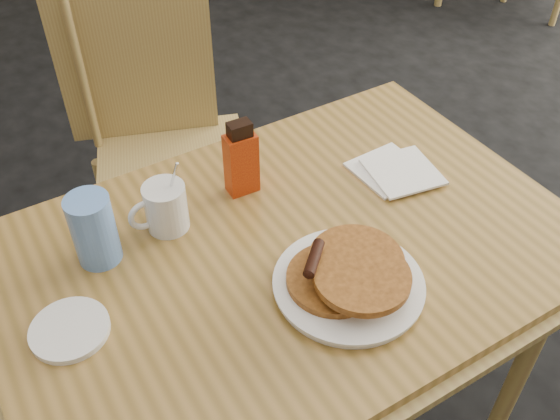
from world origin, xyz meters
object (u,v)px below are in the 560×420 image
at_px(pancake_plate, 349,279).
at_px(chair_main_far, 157,121).
at_px(coffee_mug, 165,207).
at_px(blue_tumbler, 94,230).
at_px(syrup_bottle, 241,160).
at_px(main_table, 289,261).

bearing_deg(pancake_plate, chair_main_far, 90.54).
distance_m(chair_main_far, pancake_plate, 0.93).
relative_size(pancake_plate, coffee_mug, 1.74).
height_order(coffee_mug, blue_tumbler, coffee_mug).
height_order(coffee_mug, syrup_bottle, syrup_bottle).
xyz_separation_m(chair_main_far, blue_tumbler, (-0.34, -0.61, 0.24)).
relative_size(pancake_plate, syrup_bottle, 1.61).
bearing_deg(chair_main_far, blue_tumbler, -99.61).
xyz_separation_m(syrup_bottle, blue_tumbler, (-0.32, -0.03, -0.01)).
bearing_deg(coffee_mug, blue_tumbler, 163.27).
distance_m(chair_main_far, syrup_bottle, 0.63).
height_order(pancake_plate, blue_tumbler, blue_tumbler).
bearing_deg(coffee_mug, pancake_plate, -77.50).
distance_m(main_table, blue_tumbler, 0.37).
height_order(main_table, pancake_plate, pancake_plate).
xyz_separation_m(pancake_plate, coffee_mug, (-0.21, 0.32, 0.03)).
bearing_deg(chair_main_far, coffee_mug, -88.92).
xyz_separation_m(main_table, pancake_plate, (0.03, -0.15, 0.07)).
height_order(chair_main_far, blue_tumbler, chair_main_far).
bearing_deg(blue_tumbler, syrup_bottle, 5.84).
bearing_deg(coffee_mug, main_table, -65.09).
xyz_separation_m(main_table, syrup_bottle, (0.00, 0.19, 0.12)).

